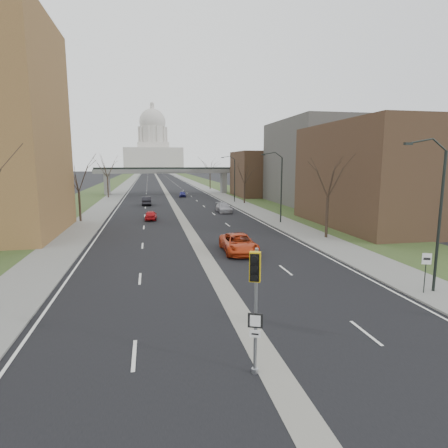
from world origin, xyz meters
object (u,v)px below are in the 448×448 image
object	(u,v)px
car_left_far	(147,201)
car_right_near	(239,243)
signal_pole_median	(255,290)
car_right_far	(183,194)
speed_limit_sign	(426,266)
car_right_mid	(224,208)
car_left_near	(151,215)

from	to	relation	value
car_left_far	car_right_near	distance (m)	39.18
signal_pole_median	car_left_far	xyz separation A→B (m)	(-4.01, 56.58, -2.44)
signal_pole_median	car_right_far	distance (m)	71.96
car_left_far	car_right_far	distance (m)	17.11
car_left_far	car_right_near	xyz separation A→B (m)	(7.80, -38.40, 0.02)
signal_pole_median	speed_limit_sign	size ratio (longest dim) A/B	1.98
car_left_far	car_right_mid	xyz separation A→B (m)	(11.64, -12.52, -0.06)
signal_pole_median	car_right_mid	xyz separation A→B (m)	(7.62, 44.06, -2.50)
speed_limit_sign	car_right_far	size ratio (longest dim) A/B	0.64
signal_pole_median	speed_limit_sign	bearing A→B (deg)	49.75
speed_limit_sign	car_right_mid	distance (m)	38.15
speed_limit_sign	car_right_mid	bearing A→B (deg)	120.41
car_left_near	car_right_far	distance (m)	34.22
signal_pole_median	car_right_near	xyz separation A→B (m)	(3.78, 18.18, -2.42)
speed_limit_sign	car_left_near	xyz separation A→B (m)	(-15.16, 32.19, -1.08)
car_right_near	signal_pole_median	bearing A→B (deg)	-100.27
car_right_near	car_right_mid	bearing A→B (deg)	83.05
speed_limit_sign	car_right_mid	world-z (taller)	speed_limit_sign
car_right_near	car_left_near	bearing A→B (deg)	110.98
signal_pole_median	car_left_far	world-z (taller)	signal_pole_median
car_left_far	car_right_near	size ratio (longest dim) A/B	0.82
car_left_far	signal_pole_median	bearing A→B (deg)	93.56
signal_pole_median	car_right_mid	distance (m)	44.79
car_right_far	car_right_mid	bearing A→B (deg)	-77.30
signal_pole_median	car_right_near	distance (m)	18.73
signal_pole_median	car_right_near	size ratio (longest dim) A/B	0.81
signal_pole_median	car_right_far	world-z (taller)	signal_pole_median
car_left_near	speed_limit_sign	bearing A→B (deg)	118.37
car_left_near	car_left_far	bearing A→B (deg)	-84.77
car_right_mid	car_left_far	bearing A→B (deg)	132.09
signal_pole_median	speed_limit_sign	xyz separation A→B (m)	(11.80, 6.16, -1.49)
car_left_near	car_right_near	xyz separation A→B (m)	(7.14, -20.17, 0.15)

